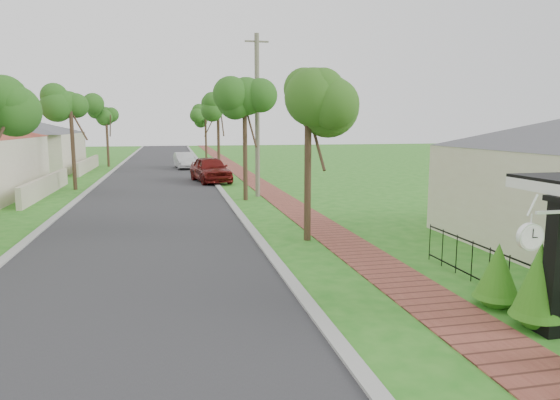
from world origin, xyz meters
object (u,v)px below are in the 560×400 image
object	(u,v)px
porch_post	(555,273)
parked_car_white	(184,161)
parked_car_red	(210,169)
near_tree	(308,114)
station_clock	(532,235)
utility_pole	(257,116)

from	to	relation	value
porch_post	parked_car_white	world-z (taller)	porch_post
parked_car_white	porch_post	bearing A→B (deg)	-87.79
parked_car_red	near_tree	distance (m)	17.45
porch_post	station_clock	world-z (taller)	porch_post
near_tree	station_clock	xyz separation A→B (m)	(1.48, -8.40, -2.10)
parked_car_red	parked_car_white	size ratio (longest dim) A/B	1.19
porch_post	utility_pole	xyz separation A→B (m)	(-2.25, 18.09, 3.04)
station_clock	utility_pole	bearing A→B (deg)	94.28
porch_post	station_clock	distance (m)	1.26
porch_post	parked_car_red	world-z (taller)	porch_post
parked_car_white	near_tree	size ratio (longest dim) A/B	0.80
parked_car_red	utility_pole	world-z (taller)	utility_pole
station_clock	parked_car_white	bearing A→B (deg)	97.41
porch_post	utility_pole	size ratio (longest dim) A/B	0.31
parked_car_red	near_tree	bearing A→B (deg)	-94.04
near_tree	station_clock	distance (m)	8.78
porch_post	parked_car_white	bearing A→B (deg)	98.86
porch_post	parked_car_red	xyz separation A→B (m)	(-4.15, 25.06, -0.30)
near_tree	station_clock	bearing A→B (deg)	-79.98
station_clock	parked_car_red	bearing A→B (deg)	97.35
parked_car_red	near_tree	world-z (taller)	near_tree
porch_post	near_tree	distance (m)	8.84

